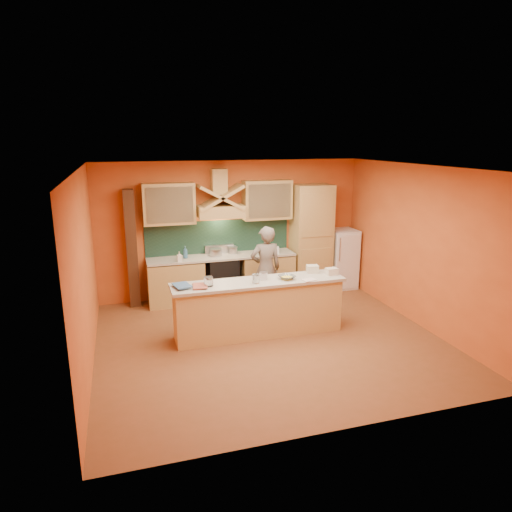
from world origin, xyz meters
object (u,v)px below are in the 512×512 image
object	(u,v)px
fridge	(342,259)
mixing_bowl	(287,277)
kitchen_scale	(263,276)
stove	(222,278)
person	(266,269)

from	to	relation	value
fridge	mixing_bowl	distance (m)	2.83
kitchen_scale	mixing_bowl	world-z (taller)	kitchen_scale
fridge	mixing_bowl	world-z (taller)	fridge
fridge	kitchen_scale	distance (m)	3.05
fridge	kitchen_scale	xyz separation A→B (m)	(-2.40, -1.85, 0.35)
fridge	mixing_bowl	size ratio (longest dim) A/B	4.89
stove	kitchen_scale	bearing A→B (deg)	-80.82
stove	mixing_bowl	world-z (taller)	mixing_bowl
person	mixing_bowl	bearing A→B (deg)	91.75
fridge	mixing_bowl	xyz separation A→B (m)	(-2.02, -1.95, 0.33)
stove	person	xyz separation A→B (m)	(0.66, -0.85, 0.37)
stove	mixing_bowl	size ratio (longest dim) A/B	3.38
stove	person	bearing A→B (deg)	-52.11
stove	person	size ratio (longest dim) A/B	0.55
person	kitchen_scale	size ratio (longest dim) A/B	12.51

